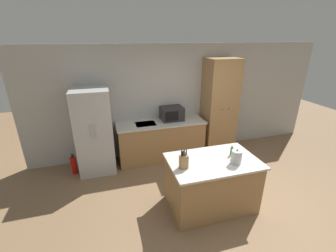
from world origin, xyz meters
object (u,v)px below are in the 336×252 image
Objects in this scene: knife_block at (184,161)px; spice_bottle_tall_dark at (237,157)px; pantry_cabinet at (219,107)px; refrigerator at (94,131)px; microwave at (172,113)px; spice_bottle_green_herb at (240,154)px; spice_bottle_short_red at (233,156)px; spice_bottle_amber_oil at (232,150)px; fire_extinguisher at (74,165)px; kettle at (236,157)px.

knife_block is 3.16× the size of spice_bottle_tall_dark.
spice_bottle_tall_dark is at bearing -109.40° from pantry_cabinet.
knife_block is (1.32, -1.84, 0.11)m from refrigerator.
microwave is 4.39× the size of spice_bottle_green_herb.
refrigerator is 2.91m from pantry_cabinet.
pantry_cabinet is at bearing 68.77° from spice_bottle_short_red.
microwave is 4.99× the size of spice_bottle_tall_dark.
microwave is 4.98× the size of spice_bottle_short_red.
spice_bottle_tall_dark is 0.88× the size of spice_bottle_green_herb.
spice_bottle_amber_oil is 0.15m from spice_bottle_green_herb.
knife_block is at bearing -44.53° from fire_extinguisher.
spice_bottle_tall_dark is 1.00× the size of spice_bottle_short_red.
knife_block is 0.92m from spice_bottle_amber_oil.
pantry_cabinet is (2.90, 0.07, 0.25)m from refrigerator.
pantry_cabinet reaches higher than fire_extinguisher.
microwave is 1.14× the size of fire_extinguisher.
spice_bottle_tall_dark is 0.57× the size of spice_bottle_amber_oil.
spice_bottle_green_herb is at bearing -49.21° from spice_bottle_amber_oil.
spice_bottle_tall_dark reaches higher than fire_extinguisher.
spice_bottle_green_herb is at bearing 27.08° from spice_bottle_tall_dark.
pantry_cabinet is at bearing 68.79° from spice_bottle_amber_oil.
spice_bottle_tall_dark is at bearing -39.39° from refrigerator.
spice_bottle_short_red is at bearing 79.23° from kettle.
refrigerator reaches higher than spice_bottle_green_herb.
knife_block reaches higher than spice_bottle_amber_oil.
spice_bottle_amber_oil reaches higher than spice_bottle_short_red.
refrigerator reaches higher than spice_bottle_amber_oil.
kettle is 3.34m from fire_extinguisher.
pantry_cabinet is 9.50× the size of kettle.
fire_extinguisher is (-2.67, 1.74, -0.74)m from spice_bottle_short_red.
spice_bottle_amber_oil is 0.40× the size of fire_extinguisher.
spice_bottle_green_herb reaches higher than spice_bottle_tall_dark.
spice_bottle_amber_oil is at bearing -30.90° from fire_extinguisher.
refrigerator is at bearing 142.30° from spice_bottle_green_herb.
knife_block is at bearing -177.23° from spice_bottle_green_herb.
pantry_cabinet reaches higher than refrigerator.
refrigerator is at bearing -174.96° from microwave.
spice_bottle_short_red is (0.86, 0.04, -0.07)m from knife_block.
microwave is at bearing 103.83° from spice_bottle_tall_dark.
kettle is at bearing -100.77° from spice_bottle_short_red.
pantry_cabinet is 1.89m from spice_bottle_amber_oil.
pantry_cabinet is 2.15m from kettle.
spice_bottle_amber_oil is at bearing 93.73° from spice_bottle_tall_dark.
kettle reaches higher than spice_bottle_short_red.
knife_block is at bearing -54.38° from refrigerator.
spice_bottle_amber_oil is at bearing -37.12° from refrigerator.
spice_bottle_green_herb is at bearing 41.60° from kettle.
microwave is 1.90m from spice_bottle_amber_oil.
spice_bottle_tall_dark is at bearing -152.92° from spice_bottle_green_herb.
spice_bottle_green_herb is 0.48× the size of kettle.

